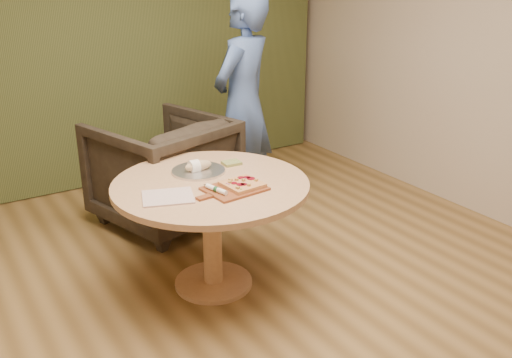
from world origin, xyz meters
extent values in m
cube|color=olive|center=(0.00, 0.00, -0.01)|extent=(5.00, 6.00, 0.02)
cube|color=#BAA58D|center=(0.00, 3.01, 1.40)|extent=(5.00, 0.02, 2.80)
cube|color=#363E1C|center=(0.00, 2.90, 1.40)|extent=(4.80, 0.14, 2.78)
cylinder|color=tan|center=(-0.02, 0.62, 0.01)|extent=(0.53, 0.53, 0.03)
cylinder|color=tan|center=(-0.02, 0.62, 0.35)|extent=(0.13, 0.13, 0.68)
cylinder|color=tan|center=(-0.02, 0.62, 0.73)|extent=(1.26, 1.26, 0.04)
cube|color=brown|center=(0.05, 0.43, 0.76)|extent=(0.37, 0.31, 0.01)
cube|color=brown|center=(-0.17, 0.41, 0.76)|extent=(0.10, 0.06, 0.01)
cube|color=tan|center=(0.10, 0.43, 0.78)|extent=(0.24, 0.24, 0.02)
cylinder|color=#650610|center=(0.17, 0.48, 0.79)|extent=(0.05, 0.05, 0.00)
cylinder|color=#650610|center=(0.08, 0.40, 0.79)|extent=(0.05, 0.05, 0.00)
cylinder|color=#650610|center=(0.09, 0.39, 0.79)|extent=(0.04, 0.04, 0.00)
cylinder|color=#650610|center=(0.18, 0.45, 0.79)|extent=(0.05, 0.05, 0.00)
cylinder|color=#650610|center=(0.14, 0.50, 0.79)|extent=(0.04, 0.04, 0.00)
cylinder|color=#650610|center=(0.05, 0.44, 0.79)|extent=(0.04, 0.04, 0.00)
cube|color=#BD9046|center=(0.11, 0.36, 0.79)|extent=(0.03, 0.03, 0.01)
cube|color=#BD9046|center=(0.19, 0.40, 0.79)|extent=(0.02, 0.02, 0.01)
cube|color=#BD9046|center=(0.04, 0.46, 0.79)|extent=(0.03, 0.03, 0.01)
cube|color=#BD9046|center=(0.09, 0.48, 0.79)|extent=(0.02, 0.02, 0.01)
cube|color=#BD9046|center=(0.06, 0.49, 0.79)|extent=(0.02, 0.02, 0.01)
cube|color=#BD9046|center=(0.12, 0.45, 0.79)|extent=(0.02, 0.02, 0.01)
cube|color=#BD9046|center=(0.03, 0.36, 0.79)|extent=(0.03, 0.03, 0.01)
cube|color=#367A1F|center=(0.10, 0.49, 0.79)|extent=(0.01, 0.01, 0.00)
cube|color=#367A1F|center=(0.12, 0.45, 0.79)|extent=(0.01, 0.01, 0.00)
cube|color=#367A1F|center=(0.04, 0.38, 0.79)|extent=(0.01, 0.01, 0.00)
cube|color=#367A1F|center=(0.04, 0.34, 0.79)|extent=(0.01, 0.01, 0.00)
cube|color=#367A1F|center=(0.13, 0.50, 0.79)|extent=(0.01, 0.01, 0.00)
cube|color=#367A1F|center=(0.19, 0.41, 0.79)|extent=(0.01, 0.01, 0.00)
cube|color=#A75A87|center=(0.16, 0.47, 0.79)|extent=(0.03, 0.02, 0.00)
cube|color=#A75A87|center=(0.12, 0.38, 0.79)|extent=(0.03, 0.01, 0.00)
cube|color=#A75A87|center=(0.11, 0.40, 0.79)|extent=(0.03, 0.01, 0.00)
cube|color=#A75A87|center=(0.02, 0.45, 0.79)|extent=(0.02, 0.03, 0.00)
cylinder|color=white|center=(-0.08, 0.43, 0.78)|extent=(0.07, 0.17, 0.03)
cylinder|color=#194C26|center=(-0.08, 0.43, 0.78)|extent=(0.04, 0.03, 0.03)
cube|color=silver|center=(-0.10, 0.52, 0.78)|extent=(0.02, 0.04, 0.00)
cube|color=white|center=(-0.35, 0.53, 0.76)|extent=(0.37, 0.34, 0.01)
cylinder|color=silver|center=(0.01, 0.83, 0.75)|extent=(0.35, 0.35, 0.01)
cylinder|color=silver|center=(0.01, 0.83, 0.76)|extent=(0.36, 0.36, 0.02)
ellipsoid|color=tan|center=(0.01, 0.83, 0.79)|extent=(0.19, 0.08, 0.07)
cylinder|color=white|center=(-0.02, 0.83, 0.79)|extent=(0.06, 0.09, 0.09)
cube|color=#60692F|center=(0.27, 0.84, 0.76)|extent=(0.13, 0.11, 0.02)
imported|color=black|center=(0.13, 1.73, 0.49)|extent=(1.17, 1.13, 0.99)
imported|color=#405990|center=(0.87, 1.68, 0.93)|extent=(0.81, 0.71, 1.86)
camera|label=1|loc=(-1.58, -2.39, 2.09)|focal=40.00mm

